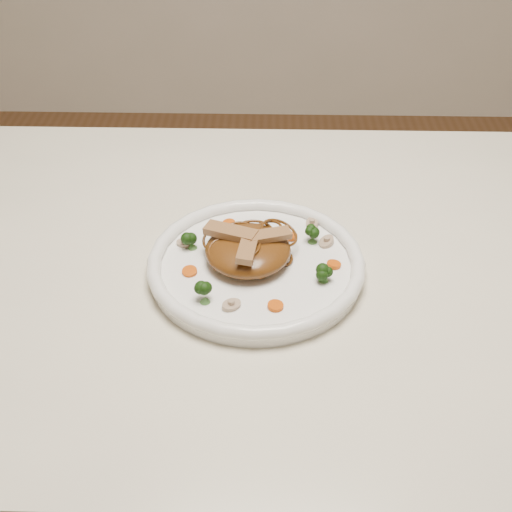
{
  "coord_description": "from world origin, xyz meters",
  "views": [
    {
      "loc": [
        -0.03,
        -0.76,
        1.35
      ],
      "look_at": [
        -0.05,
        -0.03,
        0.78
      ],
      "focal_mm": 47.42,
      "sensor_mm": 36.0,
      "label": 1
    }
  ],
  "objects": [
    {
      "name": "broccoli_3",
      "position": [
        0.04,
        -0.06,
        0.78
      ],
      "size": [
        0.03,
        0.03,
        0.03
      ],
      "primitive_type": null,
      "rotation": [
        0.0,
        0.0,
        0.29
      ],
      "color": "#14320A",
      "rests_on": "plate"
    },
    {
      "name": "carrot_1",
      "position": [
        -0.14,
        -0.05,
        0.77
      ],
      "size": [
        0.02,
        0.02,
        0.0
      ],
      "primitive_type": "cylinder",
      "rotation": [
        0.0,
        0.0,
        -0.15
      ],
      "color": "#D35407",
      "rests_on": "plate"
    },
    {
      "name": "broccoli_1",
      "position": [
        -0.14,
        0.0,
        0.78
      ],
      "size": [
        0.03,
        0.03,
        0.03
      ],
      "primitive_type": null,
      "rotation": [
        0.0,
        0.0,
        0.3
      ],
      "color": "#14320A",
      "rests_on": "plate"
    },
    {
      "name": "carrot_4",
      "position": [
        -0.02,
        -0.12,
        0.77
      ],
      "size": [
        0.03,
        0.03,
        0.0
      ],
      "primitive_type": "cylinder",
      "rotation": [
        0.0,
        0.0,
        0.4
      ],
      "color": "#D35407",
      "rests_on": "plate"
    },
    {
      "name": "mushroom_1",
      "position": [
        0.05,
        0.02,
        0.77
      ],
      "size": [
        0.04,
        0.04,
        0.01
      ],
      "primitive_type": "cylinder",
      "rotation": [
        0.0,
        0.0,
        1.05
      ],
      "color": "beige",
      "rests_on": "plate"
    },
    {
      "name": "broccoli_2",
      "position": [
        -0.11,
        -0.11,
        0.78
      ],
      "size": [
        0.03,
        0.03,
        0.03
      ],
      "primitive_type": null,
      "rotation": [
        0.0,
        0.0,
        0.07
      ],
      "color": "#14320A",
      "rests_on": "plate"
    },
    {
      "name": "carrot_2",
      "position": [
        0.06,
        -0.03,
        0.77
      ],
      "size": [
        0.02,
        0.02,
        0.0
      ],
      "primitive_type": "cylinder",
      "rotation": [
        0.0,
        0.0,
        0.18
      ],
      "color": "#D35407",
      "rests_on": "plate"
    },
    {
      "name": "mushroom_3",
      "position": [
        0.03,
        0.06,
        0.77
      ],
      "size": [
        0.03,
        0.03,
        0.01
      ],
      "primitive_type": "cylinder",
      "rotation": [
        0.0,
        0.0,
        1.62
      ],
      "color": "beige",
      "rests_on": "plate"
    },
    {
      "name": "broccoli_0",
      "position": [
        0.03,
        0.02,
        0.78
      ],
      "size": [
        0.03,
        0.03,
        0.03
      ],
      "primitive_type": null,
      "rotation": [
        0.0,
        0.0,
        -0.35
      ],
      "color": "#14320A",
      "rests_on": "plate"
    },
    {
      "name": "noodle_mound",
      "position": [
        -0.06,
        -0.02,
        0.78
      ],
      "size": [
        0.13,
        0.13,
        0.04
      ],
      "primitive_type": "ellipsoid",
      "rotation": [
        0.0,
        0.0,
        -0.12
      ],
      "color": "brown",
      "rests_on": "plate"
    },
    {
      "name": "mushroom_0",
      "position": [
        -0.08,
        -0.12,
        0.77
      ],
      "size": [
        0.04,
        0.04,
        0.01
      ],
      "primitive_type": "cylinder",
      "rotation": [
        0.0,
        0.0,
        0.62
      ],
      "color": "beige",
      "rests_on": "plate"
    },
    {
      "name": "chicken_b",
      "position": [
        -0.08,
        -0.01,
        0.81
      ],
      "size": [
        0.08,
        0.05,
        0.01
      ],
      "primitive_type": "cube",
      "rotation": [
        0.0,
        0.0,
        2.74
      ],
      "color": "#AA8050",
      "rests_on": "noodle_mound"
    },
    {
      "name": "table",
      "position": [
        0.0,
        0.0,
        0.65
      ],
      "size": [
        1.2,
        0.8,
        0.75
      ],
      "color": "beige",
      "rests_on": "ground"
    },
    {
      "name": "chicken_a",
      "position": [
        -0.03,
        -0.02,
        0.81
      ],
      "size": [
        0.07,
        0.04,
        0.01
      ],
      "primitive_type": "cube",
      "rotation": [
        0.0,
        0.0,
        0.38
      ],
      "color": "#AA8050",
      "rests_on": "noodle_mound"
    },
    {
      "name": "carrot_3",
      "position": [
        -0.09,
        0.06,
        0.77
      ],
      "size": [
        0.03,
        0.03,
        0.0
      ],
      "primitive_type": "cylinder",
      "rotation": [
        0.0,
        0.0,
        -0.28
      ],
      "color": "#D35407",
      "rests_on": "plate"
    },
    {
      "name": "mushroom_2",
      "position": [
        -0.15,
        0.01,
        0.77
      ],
      "size": [
        0.03,
        0.03,
        0.01
      ],
      "primitive_type": "cylinder",
      "rotation": [
        0.0,
        0.0,
        -0.53
      ],
      "color": "beige",
      "rests_on": "plate"
    },
    {
      "name": "chicken_c",
      "position": [
        -0.06,
        -0.04,
        0.81
      ],
      "size": [
        0.03,
        0.07,
        0.01
      ],
      "primitive_type": "cube",
      "rotation": [
        0.0,
        0.0,
        4.58
      ],
      "color": "#AA8050",
      "rests_on": "noodle_mound"
    },
    {
      "name": "plate",
      "position": [
        -0.05,
        -0.03,
        0.76
      ],
      "size": [
        0.35,
        0.35,
        0.02
      ],
      "primitive_type": "cylinder",
      "rotation": [
        0.0,
        0.0,
        0.21
      ],
      "color": "white",
      "rests_on": "table"
    },
    {
      "name": "carrot_0",
      "position": [
        0.0,
        0.03,
        0.77
      ],
      "size": [
        0.02,
        0.02,
        0.0
      ],
      "primitive_type": "cylinder",
      "rotation": [
        0.0,
        0.0,
        -0.2
      ],
      "color": "#D35407",
      "rests_on": "plate"
    }
  ]
}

